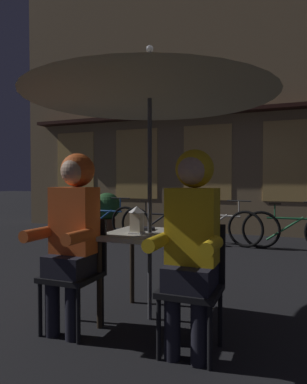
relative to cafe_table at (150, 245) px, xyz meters
name	(u,v)px	position (x,y,z in m)	size (l,w,h in m)	color
ground_plane	(150,319)	(0.00, 0.00, -0.64)	(60.00, 60.00, 0.00)	black
cafe_table	(150,245)	(0.00, 0.00, 0.00)	(0.72, 0.72, 0.74)	#B2AD9E
patio_umbrella	(150,76)	(0.00, 0.00, 1.42)	(2.10, 2.10, 2.31)	#4C4C51
lantern	(137,219)	(-0.08, -0.09, 0.22)	(0.11, 0.11, 0.23)	white
chair_left	(77,267)	(-0.48, -0.37, -0.15)	(0.40, 0.40, 0.87)	black
chair_right	(193,279)	(0.48, -0.37, -0.15)	(0.40, 0.40, 0.87)	black
person_left_hooded	(73,223)	(-0.48, -0.43, 0.21)	(0.45, 0.56, 1.40)	black
person_right_hooded	(191,230)	(0.48, -0.43, 0.21)	(0.45, 0.56, 1.40)	black
shopfront_building	(210,99)	(-0.65, 5.40, 2.45)	(10.00, 0.93, 6.20)	#937A56
bicycle_nearest	(105,220)	(-2.57, 3.78, -0.29)	(1.68, 0.18, 0.84)	black
bicycle_second	(159,224)	(-1.24, 3.52, -0.29)	(1.68, 0.20, 0.84)	black
bicycle_third	(218,226)	(-0.13, 3.70, -0.29)	(1.65, 0.40, 0.84)	black
bicycle_fourth	(292,230)	(1.15, 3.62, -0.29)	(1.68, 0.11, 0.84)	black
book	(142,229)	(-0.13, 0.14, 0.11)	(0.20, 0.14, 0.02)	black
potted_plant	(107,210)	(-2.69, 4.10, -0.09)	(0.60, 0.60, 0.92)	brown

